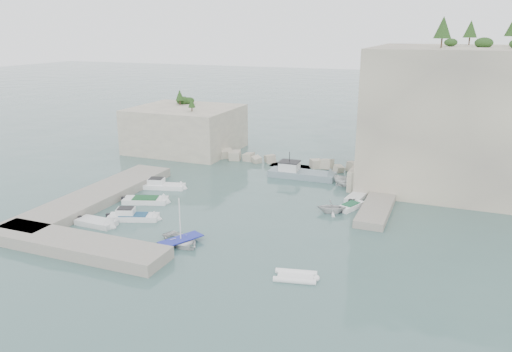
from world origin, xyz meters
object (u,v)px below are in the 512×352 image
at_px(tender_east_b, 351,209).
at_px(tender_east_c, 357,199).
at_px(motorboat_d, 134,220).
at_px(motorboat_c, 146,203).
at_px(work_boat, 302,177).
at_px(inflatable_dinghy, 295,278).
at_px(motorboat_e, 96,225).
at_px(motorboat_a, 163,188).
at_px(rowboat, 181,244).
at_px(tender_east_a, 331,213).
at_px(tender_east_d, 350,187).

distance_m(tender_east_b, tender_east_c, 3.66).
bearing_deg(motorboat_d, motorboat_c, 90.15).
bearing_deg(work_boat, inflatable_dinghy, -75.83).
height_order(motorboat_e, work_boat, work_boat).
height_order(motorboat_a, work_boat, work_boat).
bearing_deg(rowboat, tender_east_c, -7.41).
bearing_deg(tender_east_c, motorboat_c, 123.60).
relative_size(motorboat_d, tender_east_a, 1.85).
relative_size(motorboat_d, tender_east_b, 1.42).
xyz_separation_m(motorboat_d, tender_east_d, (18.62, 19.37, 0.00)).
bearing_deg(tender_east_d, motorboat_c, 132.80).
distance_m(rowboat, tender_east_c, 22.78).
relative_size(motorboat_a, rowboat, 1.31).
bearing_deg(tender_east_c, tender_east_b, -172.24).
relative_size(motorboat_c, tender_east_c, 1.07).
relative_size(motorboat_d, tender_east_d, 1.34).
xyz_separation_m(motorboat_c, tender_east_d, (20.48, 14.40, 0.00)).
bearing_deg(tender_east_c, motorboat_d, 135.54).
xyz_separation_m(motorboat_a, inflatable_dinghy, (22.42, -16.09, 0.00)).
relative_size(tender_east_c, tender_east_d, 1.22).
relative_size(motorboat_a, inflatable_dinghy, 1.62).
distance_m(tender_east_b, work_boat, 12.76).
height_order(motorboat_a, motorboat_c, motorboat_a).
xyz_separation_m(motorboat_a, rowboat, (10.59, -13.75, 0.00)).
bearing_deg(tender_east_a, inflatable_dinghy, 168.27).
distance_m(rowboat, inflatable_dinghy, 12.06).
distance_m(tender_east_b, tender_east_d, 7.78).
distance_m(motorboat_a, tender_east_b, 23.27).
distance_m(rowboat, tender_east_b, 19.81).
xyz_separation_m(rowboat, inflatable_dinghy, (11.83, -2.34, 0.00)).
distance_m(tender_east_a, tender_east_c, 6.00).
bearing_deg(motorboat_e, tender_east_b, 33.92).
xyz_separation_m(rowboat, tender_east_c, (12.67, 18.93, 0.00)).
xyz_separation_m(motorboat_d, tender_east_b, (20.32, 11.78, 0.00)).
bearing_deg(tender_east_d, tender_east_a, -172.05).
height_order(rowboat, tender_east_a, tender_east_a).
distance_m(motorboat_e, work_boat, 27.94).
height_order(motorboat_d, tender_east_b, motorboat_d).
relative_size(motorboat_d, work_boat, 0.59).
bearing_deg(motorboat_a, tender_east_b, -10.99).
distance_m(motorboat_d, inflatable_dinghy, 20.37).
xyz_separation_m(motorboat_d, motorboat_e, (-2.64, -2.65, 0.00)).
distance_m(motorboat_a, tender_east_c, 23.83).
relative_size(motorboat_e, tender_east_d, 1.08).
bearing_deg(motorboat_e, motorboat_a, 92.92).
bearing_deg(rowboat, motorboat_d, 91.98).
bearing_deg(motorboat_c, motorboat_a, 82.29).
bearing_deg(inflatable_dinghy, tender_east_b, 75.43).
relative_size(motorboat_e, work_boat, 0.47).
xyz_separation_m(motorboat_c, work_boat, (13.66, 16.30, 0.00)).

